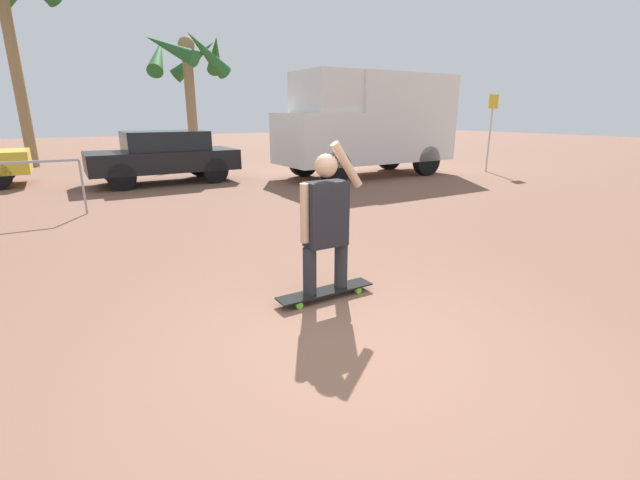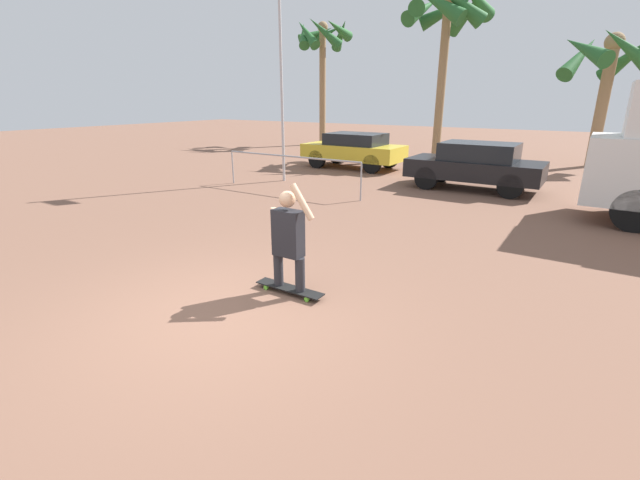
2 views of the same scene
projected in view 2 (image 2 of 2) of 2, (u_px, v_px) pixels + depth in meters
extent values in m
plane|color=brown|center=(219.00, 317.00, 5.55)|extent=(80.00, 80.00, 0.00)
cube|color=black|center=(289.00, 288.00, 6.20)|extent=(1.09, 0.22, 0.02)
cylinder|color=#66C633|center=(266.00, 287.00, 6.33)|extent=(0.07, 0.03, 0.07)
cylinder|color=#66C633|center=(274.00, 283.00, 6.48)|extent=(0.07, 0.03, 0.07)
cylinder|color=#66C633|center=(307.00, 299.00, 5.96)|extent=(0.07, 0.03, 0.07)
cylinder|color=#66C633|center=(314.00, 295.00, 6.10)|extent=(0.07, 0.03, 0.07)
cylinder|color=#28282D|center=(278.00, 269.00, 6.22)|extent=(0.14, 0.14, 0.50)
cylinder|color=#28282D|center=(300.00, 275.00, 6.02)|extent=(0.14, 0.14, 0.50)
cube|color=#232328|center=(288.00, 233.00, 5.94)|extent=(0.43, 0.22, 0.66)
sphere|color=tan|center=(287.00, 199.00, 5.79)|extent=(0.23, 0.23, 0.23)
cylinder|color=tan|center=(274.00, 228.00, 6.05)|extent=(0.09, 0.09, 0.59)
cylinder|color=tan|center=(302.00, 202.00, 5.66)|extent=(0.38, 0.09, 0.48)
cylinder|color=black|center=(635.00, 210.00, 8.99)|extent=(0.92, 0.28, 0.92)
cylinder|color=black|center=(632.00, 195.00, 10.43)|extent=(0.92, 0.28, 0.92)
cube|color=white|center=(636.00, 170.00, 9.52)|extent=(1.95, 2.09, 1.45)
cube|color=black|center=(618.00, 156.00, 9.63)|extent=(0.04, 1.77, 0.72)
cylinder|color=black|center=(426.00, 178.00, 13.24)|extent=(0.70, 0.22, 0.70)
cylinder|color=black|center=(442.00, 171.00, 14.48)|extent=(0.70, 0.22, 0.70)
cylinder|color=black|center=(510.00, 186.00, 11.99)|extent=(0.70, 0.22, 0.70)
cylinder|color=black|center=(520.00, 178.00, 13.23)|extent=(0.70, 0.22, 0.70)
cube|color=black|center=(474.00, 169.00, 13.15)|extent=(3.93, 1.77, 0.56)
cube|color=black|center=(479.00, 152.00, 12.93)|extent=(2.16, 1.56, 0.52)
cylinder|color=black|center=(317.00, 159.00, 17.32)|extent=(0.71, 0.22, 0.71)
cylinder|color=black|center=(337.00, 155.00, 18.59)|extent=(0.71, 0.22, 0.71)
cylinder|color=black|center=(372.00, 164.00, 16.06)|extent=(0.71, 0.22, 0.71)
cylinder|color=black|center=(389.00, 159.00, 17.32)|extent=(0.71, 0.22, 0.71)
cube|color=gold|center=(353.00, 152.00, 17.23)|extent=(3.98, 1.81, 0.59)
cube|color=black|center=(356.00, 139.00, 17.02)|extent=(2.19, 1.59, 0.45)
cylinder|color=#8E704C|center=(602.00, 107.00, 17.10)|extent=(0.44, 0.44, 4.76)
sphere|color=#8E704C|center=(615.00, 42.00, 16.36)|extent=(0.70, 0.70, 0.70)
cone|color=#235B28|center=(630.00, 56.00, 17.02)|extent=(2.35, 1.75, 2.02)
cone|color=#235B28|center=(580.00, 57.00, 17.45)|extent=(1.55, 2.41, 2.00)
cone|color=#235B28|center=(585.00, 49.00, 16.24)|extent=(2.19, 2.29, 1.55)
cone|color=#235B28|center=(630.00, 50.00, 15.35)|extent=(2.42, 1.66, 1.93)
cylinder|color=#8E704C|center=(441.00, 82.00, 19.17)|extent=(0.38, 0.38, 6.78)
cone|color=#235B28|center=(469.00, 10.00, 18.76)|extent=(2.46, 1.85, 1.96)
cone|color=#235B28|center=(447.00, 11.00, 19.34)|extent=(2.64, 1.48, 1.66)
cone|color=#235B28|center=(423.00, 9.00, 19.03)|extent=(1.22, 2.64, 1.67)
cone|color=#235B28|center=(418.00, 4.00, 18.47)|extent=(1.46, 2.67, 1.38)
cone|color=#235B28|center=(438.00, 2.00, 17.26)|extent=(2.49, 0.77, 1.92)
cone|color=#235B28|center=(458.00, 2.00, 17.05)|extent=(2.39, 1.99, 1.96)
cylinder|color=#8E704C|center=(323.00, 88.00, 25.39)|extent=(0.37, 0.37, 6.57)
sphere|color=#8E704C|center=(323.00, 27.00, 24.36)|extent=(0.60, 0.60, 0.60)
cone|color=#235B28|center=(338.00, 29.00, 23.81)|extent=(0.73, 2.27, 1.17)
cone|color=#235B28|center=(341.00, 35.00, 24.72)|extent=(1.95, 1.89, 1.72)
cone|color=#235B28|center=(325.00, 35.00, 25.45)|extent=(2.26, 1.48, 1.42)
cone|color=#235B28|center=(316.00, 34.00, 25.39)|extent=(1.83, 2.14, 1.30)
cone|color=#235B28|center=(304.00, 35.00, 24.43)|extent=(1.70, 2.02, 1.81)
cone|color=#235B28|center=(307.00, 33.00, 23.90)|extent=(2.12, 1.32, 1.84)
cone|color=#235B28|center=(325.00, 32.00, 23.47)|extent=(1.98, 1.74, 1.83)
cylinder|color=#B7B7BC|center=(281.00, 74.00, 13.67)|extent=(0.09, 0.09, 6.87)
cylinder|color=#99999E|center=(290.00, 156.00, 12.75)|extent=(4.77, 0.05, 0.05)
cylinder|color=#99999E|center=(233.00, 167.00, 14.14)|extent=(0.04, 0.04, 1.05)
cylinder|color=#99999E|center=(361.00, 182.00, 11.69)|extent=(0.04, 0.04, 1.05)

